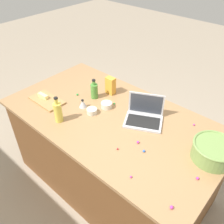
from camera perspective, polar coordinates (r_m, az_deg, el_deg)
ground_plane at (r=2.74m, az=0.00°, el=-15.93°), size 12.00×12.00×0.00m
island_counter at (r=2.40m, az=0.00°, el=-9.49°), size 1.94×1.07×0.90m
laptop at (r=2.04m, az=7.63°, el=-0.84°), size 0.38×0.34×0.22m
mixing_bowl_large at (r=1.84m, az=22.95°, el=-8.49°), size 0.31×0.31×0.13m
bottle_oil at (r=2.04m, az=-12.67°, el=0.07°), size 0.07×0.07×0.24m
bottle_olive at (r=2.29m, az=-4.22°, el=5.09°), size 0.07×0.07×0.20m
cutting_board at (r=2.35m, az=-15.16°, el=2.69°), size 0.34×0.19×0.02m
butter_stick_left at (r=2.38m, az=-16.01°, el=3.69°), size 0.11×0.04×0.04m
ramekin_small at (r=2.18m, az=-1.29°, el=1.65°), size 0.10×0.10×0.05m
ramekin_medium at (r=2.12m, az=-4.77°, el=0.22°), size 0.09×0.09×0.05m
kitchen_timer at (r=2.20m, az=-6.94°, el=1.98°), size 0.07×0.07×0.08m
candy_bag at (r=2.35m, az=-0.36°, el=6.27°), size 0.09×0.06×0.17m
candy_0 at (r=1.80m, az=1.32°, el=-8.72°), size 0.01×0.01×0.01m
candy_1 at (r=2.38m, az=-8.20°, el=4.12°), size 0.02×0.02×0.02m
candy_2 at (r=1.85m, az=6.16°, el=-7.11°), size 0.02×0.02×0.02m
candy_3 at (r=1.79m, az=7.55°, el=-9.15°), size 0.02×0.02×0.02m
candy_4 at (r=1.72m, az=19.60°, el=-14.57°), size 0.02×0.02×0.02m
candy_5 at (r=2.23m, az=0.55°, el=2.05°), size 0.01×0.01×0.01m
candy_6 at (r=2.11m, az=18.85°, el=-2.87°), size 0.02×0.02×0.02m
candy_7 at (r=1.55m, az=13.93°, el=-21.05°), size 0.02×0.02×0.02m
candy_8 at (r=1.64m, az=4.51°, el=-15.06°), size 0.01×0.01×0.01m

